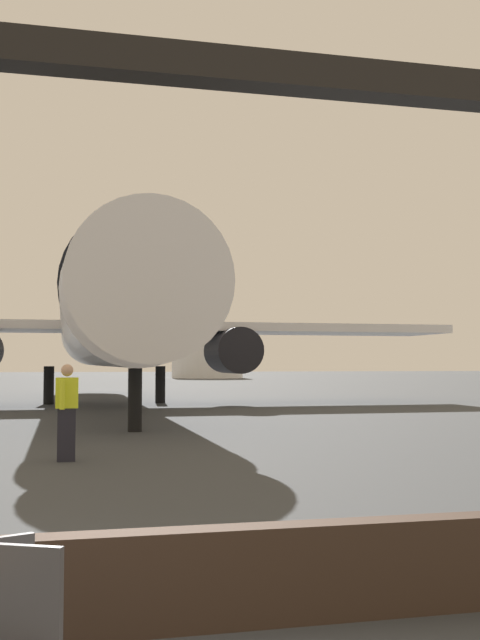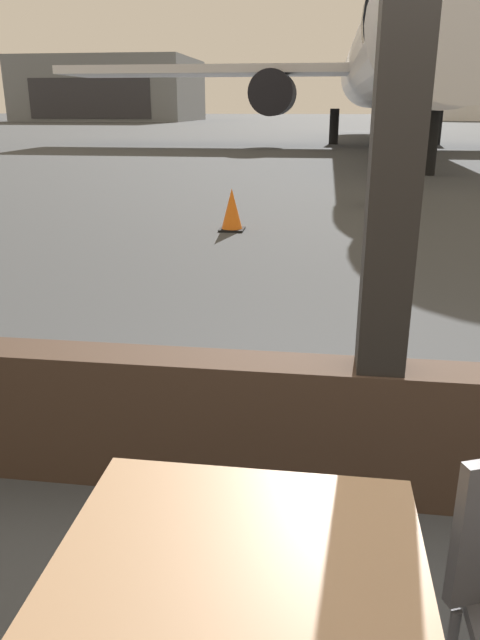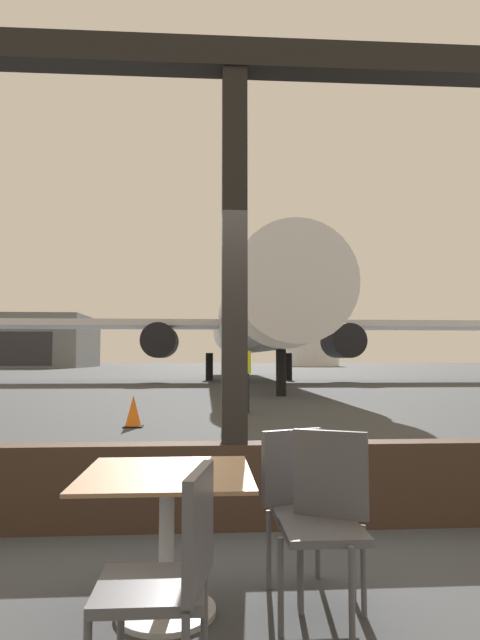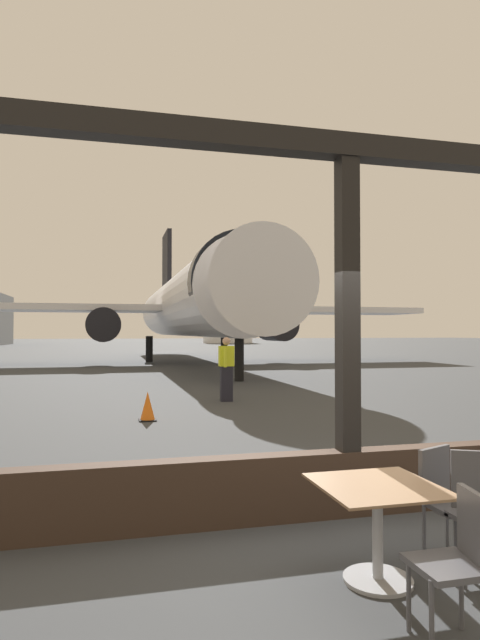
{
  "view_description": "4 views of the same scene",
  "coord_description": "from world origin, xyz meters",
  "px_view_note": "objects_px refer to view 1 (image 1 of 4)",
  "views": [
    {
      "loc": [
        0.61,
        -5.01,
        1.76
      ],
      "look_at": [
        5.09,
        14.02,
        2.88
      ],
      "focal_mm": 42.25,
      "sensor_mm": 36.0,
      "label": 1
    },
    {
      "loc": [
        -0.27,
        -2.49,
        1.73
      ],
      "look_at": [
        -0.56,
        -0.35,
        0.97
      ],
      "focal_mm": 33.96,
      "sensor_mm": 36.0,
      "label": 2
    },
    {
      "loc": [
        -0.23,
        -4.32,
        1.32
      ],
      "look_at": [
        0.86,
        12.53,
        2.51
      ],
      "focal_mm": 30.38,
      "sensor_mm": 36.0,
      "label": 3
    },
    {
      "loc": [
        -2.4,
        -5.03,
        1.88
      ],
      "look_at": [
        1.96,
        12.54,
        2.29
      ],
      "focal_mm": 29.59,
      "sensor_mm": 36.0,
      "label": 4
    }
  ],
  "objects_px": {
    "cafe_chair_window_left": "(9,639)",
    "airplane": "(108,320)",
    "ground_crew_worker": "(67,411)",
    "fuel_storage_tank": "(207,357)"
  },
  "relations": [
    {
      "from": "cafe_chair_window_left",
      "to": "airplane",
      "type": "relative_size",
      "value": 0.03
    },
    {
      "from": "cafe_chair_window_left",
      "to": "ground_crew_worker",
      "type": "distance_m",
      "value": 10.45
    },
    {
      "from": "ground_crew_worker",
      "to": "airplane",
      "type": "bearing_deg",
      "value": 84.41
    },
    {
      "from": "cafe_chair_window_left",
      "to": "ground_crew_worker",
      "type": "height_order",
      "value": "ground_crew_worker"
    },
    {
      "from": "fuel_storage_tank",
      "to": "cafe_chair_window_left",
      "type": "bearing_deg",
      "value": -101.33
    },
    {
      "from": "cafe_chair_window_left",
      "to": "ground_crew_worker",
      "type": "relative_size",
      "value": 0.54
    },
    {
      "from": "cafe_chair_window_left",
      "to": "airplane",
      "type": "xyz_separation_m",
      "value": [
        2.03,
        28.27,
        3.02
      ]
    },
    {
      "from": "cafe_chair_window_left",
      "to": "ground_crew_worker",
      "type": "xyz_separation_m",
      "value": [
        0.29,
        10.44,
        0.35
      ]
    },
    {
      "from": "ground_crew_worker",
      "to": "fuel_storage_tank",
      "type": "relative_size",
      "value": 0.21
    },
    {
      "from": "airplane",
      "to": "cafe_chair_window_left",
      "type": "bearing_deg",
      "value": -94.12
    }
  ]
}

